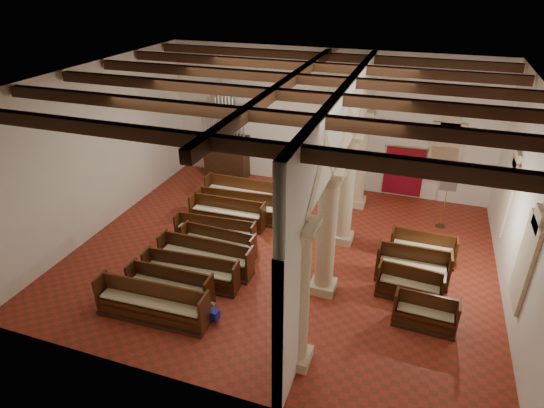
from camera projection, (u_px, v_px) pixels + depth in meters
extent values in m
plane|color=maroon|center=(282.00, 254.00, 15.79)|extent=(14.00, 14.00, 0.00)
plane|color=black|center=(284.00, 79.00, 13.01)|extent=(14.00, 14.00, 0.00)
cube|color=white|center=(325.00, 121.00, 19.43)|extent=(14.00, 0.02, 6.00)
cube|color=white|center=(195.00, 287.00, 9.37)|extent=(14.00, 0.02, 6.00)
cube|color=white|center=(99.00, 149.00, 16.41)|extent=(0.02, 12.00, 6.00)
cube|color=white|center=(527.00, 209.00, 12.39)|extent=(0.02, 12.00, 6.00)
cube|color=beige|center=(296.00, 357.00, 11.44)|extent=(0.75, 0.75, 0.30)
cylinder|color=beige|center=(297.00, 300.00, 10.60)|extent=(0.56, 0.56, 3.30)
cube|color=beige|center=(323.00, 286.00, 13.95)|extent=(0.75, 0.75, 0.30)
cylinder|color=beige|center=(326.00, 236.00, 13.12)|extent=(0.56, 0.56, 3.30)
cube|color=beige|center=(342.00, 237.00, 16.46)|extent=(0.75, 0.75, 0.30)
cylinder|color=beige|center=(346.00, 193.00, 15.63)|extent=(0.56, 0.56, 3.30)
cube|color=beige|center=(356.00, 201.00, 18.98)|extent=(0.75, 0.75, 0.30)
cylinder|color=beige|center=(360.00, 162.00, 18.14)|extent=(0.56, 0.56, 3.30)
cube|color=white|center=(344.00, 118.00, 12.94)|extent=(0.25, 11.90, 1.93)
cube|color=#2D6549|center=(527.00, 263.00, 11.51)|extent=(0.03, 1.00, 2.20)
cube|color=#2D6549|center=(509.00, 196.00, 14.86)|extent=(0.03, 1.00, 2.20)
cube|color=#2D6549|center=(445.00, 152.00, 18.35)|extent=(1.00, 0.03, 2.20)
cube|color=#3D1F13|center=(227.00, 158.00, 21.28)|extent=(2.00, 0.80, 1.80)
cube|color=#3D1F13|center=(226.00, 138.00, 20.81)|extent=(2.10, 0.85, 0.20)
cube|color=#322110|center=(281.00, 196.00, 19.63)|extent=(0.51, 0.51, 0.10)
cube|color=#322110|center=(281.00, 186.00, 19.41)|extent=(0.25, 0.25, 1.06)
cube|color=#322110|center=(280.00, 174.00, 19.07)|extent=(0.55, 0.47, 0.19)
cube|color=maroon|center=(404.00, 172.00, 19.22)|extent=(1.60, 0.06, 2.10)
cylinder|color=gold|center=(407.00, 148.00, 18.69)|extent=(1.80, 0.04, 0.04)
cone|color=#3D1F13|center=(440.00, 224.00, 17.46)|extent=(0.40, 0.40, 0.13)
cylinder|color=gold|center=(446.00, 195.00, 16.87)|extent=(0.04, 0.04, 2.66)
cylinder|color=gold|center=(452.00, 165.00, 16.30)|extent=(0.11, 0.78, 0.03)
cube|color=navy|center=(450.00, 179.00, 16.54)|extent=(0.61, 0.08, 0.94)
cube|color=navy|center=(214.00, 315.00, 12.67)|extent=(0.32, 0.28, 0.29)
cube|color=navy|center=(206.00, 299.00, 13.24)|extent=(0.35, 0.31, 0.30)
cube|color=navy|center=(238.00, 250.00, 15.52)|extent=(0.37, 0.31, 0.34)
cylinder|color=silver|center=(146.00, 307.00, 13.07)|extent=(0.97, 0.33, 0.10)
cylinder|color=silver|center=(197.00, 300.00, 13.36)|extent=(1.14, 0.13, 0.11)
cube|color=#3D1F13|center=(154.00, 317.00, 12.88)|extent=(3.31, 0.86, 0.11)
cube|color=#4C2710|center=(151.00, 310.00, 12.70)|extent=(3.15, 0.53, 0.48)
cube|color=#4C2710|center=(155.00, 297.00, 12.78)|extent=(3.13, 0.18, 1.01)
cube|color=#4C2710|center=(103.00, 289.00, 13.10)|extent=(0.10, 0.64, 1.01)
cube|color=#4C2710|center=(204.00, 313.00, 12.18)|extent=(0.10, 0.64, 1.01)
cube|color=#FEF4BC|center=(150.00, 302.00, 12.58)|extent=(3.02, 0.49, 0.05)
cube|color=#3D1F13|center=(171.00, 298.00, 13.61)|extent=(2.63, 0.73, 0.10)
cube|color=#543612|center=(170.00, 292.00, 13.44)|extent=(2.47, 0.43, 0.45)
cube|color=#543612|center=(173.00, 280.00, 13.52)|extent=(2.47, 0.10, 0.95)
cube|color=#543612|center=(133.00, 275.00, 13.75)|extent=(0.08, 0.60, 0.95)
cube|color=#543612|center=(209.00, 293.00, 13.02)|extent=(0.08, 0.60, 0.95)
cube|color=#FEF4BC|center=(169.00, 285.00, 13.33)|extent=(2.37, 0.39, 0.05)
cube|color=#3D1F13|center=(192.00, 283.00, 14.26)|extent=(3.08, 0.86, 0.10)
cube|color=#562F12|center=(190.00, 277.00, 14.09)|extent=(2.91, 0.56, 0.43)
cube|color=#562F12|center=(193.00, 267.00, 14.17)|extent=(2.89, 0.25, 0.92)
cube|color=#562F12|center=(149.00, 260.00, 14.47)|extent=(0.10, 0.58, 0.92)
cube|color=#562F12|center=(235.00, 279.00, 13.61)|extent=(0.10, 0.58, 0.92)
cube|color=#FEF4BC|center=(190.00, 271.00, 13.98)|extent=(2.80, 0.52, 0.05)
cube|color=#3D1F13|center=(206.00, 268.00, 14.94)|extent=(3.17, 0.73, 0.10)
cube|color=#451E0E|center=(205.00, 262.00, 14.77)|extent=(3.02, 0.42, 0.47)
cube|color=#451E0E|center=(208.00, 252.00, 14.85)|extent=(3.02, 0.08, 0.98)
cube|color=#451E0E|center=(164.00, 246.00, 15.15)|extent=(0.07, 0.62, 0.98)
cube|color=#451E0E|center=(250.00, 263.00, 14.27)|extent=(0.07, 0.62, 0.98)
cube|color=#FEF4BC|center=(204.00, 255.00, 14.65)|extent=(2.90, 0.38, 0.05)
cube|color=#3D1F13|center=(219.00, 253.00, 15.76)|extent=(2.67, 0.72, 0.09)
cube|color=#4D2710|center=(218.00, 248.00, 15.60)|extent=(2.51, 0.44, 0.41)
cube|color=#4D2710|center=(220.00, 239.00, 15.67)|extent=(2.50, 0.14, 0.86)
cube|color=#4D2710|center=(185.00, 235.00, 15.92)|extent=(0.08, 0.55, 0.86)
cube|color=#4D2710|center=(253.00, 248.00, 15.18)|extent=(0.08, 0.55, 0.86)
cube|color=#FEF4BC|center=(218.00, 242.00, 15.50)|extent=(2.41, 0.40, 0.05)
cube|color=#3D1F13|center=(216.00, 241.00, 16.46)|extent=(3.00, 0.81, 0.09)
cube|color=#482D0F|center=(215.00, 236.00, 16.31)|extent=(2.83, 0.54, 0.41)
cube|color=#482D0F|center=(217.00, 227.00, 16.37)|extent=(2.82, 0.24, 0.86)
cube|color=#482D0F|center=(179.00, 223.00, 16.67)|extent=(0.10, 0.54, 0.86)
cube|color=#482D0F|center=(253.00, 236.00, 15.84)|extent=(0.10, 0.54, 0.86)
cube|color=#FEF4BC|center=(214.00, 230.00, 16.20)|extent=(2.72, 0.49, 0.05)
cube|color=#3D1F13|center=(228.00, 223.00, 17.55)|extent=(2.97, 0.79, 0.10)
cube|color=#472E0F|center=(227.00, 218.00, 17.38)|extent=(2.81, 0.48, 0.46)
cube|color=#472E0F|center=(229.00, 209.00, 17.46)|extent=(2.80, 0.14, 0.98)
cube|color=#472E0F|center=(194.00, 205.00, 17.73)|extent=(0.09, 0.62, 0.98)
cube|color=#472E0F|center=(263.00, 217.00, 16.91)|extent=(0.09, 0.62, 0.98)
cube|color=#FEF4BC|center=(227.00, 212.00, 17.26)|extent=(2.70, 0.43, 0.05)
cube|color=#3D1F13|center=(239.00, 218.00, 17.94)|extent=(3.45, 0.99, 0.11)
cube|color=#4D1E10|center=(239.00, 212.00, 17.76)|extent=(3.28, 0.65, 0.49)
cube|color=#4D1E10|center=(241.00, 203.00, 17.84)|extent=(3.25, 0.30, 1.02)
cube|color=#4D1E10|center=(201.00, 199.00, 18.17)|extent=(0.12, 0.65, 1.02)
cube|color=#4D1E10|center=(280.00, 212.00, 17.22)|extent=(0.12, 0.65, 1.02)
cube|color=#FEF4BC|center=(238.00, 206.00, 17.63)|extent=(3.15, 0.60, 0.05)
cube|color=#3D1F13|center=(245.00, 203.00, 19.05)|extent=(3.40, 0.76, 0.11)
cube|color=#4E2E10|center=(244.00, 198.00, 18.87)|extent=(3.25, 0.44, 0.48)
cube|color=#4E2E10|center=(246.00, 189.00, 18.95)|extent=(3.25, 0.09, 1.01)
cube|color=#4E2E10|center=(208.00, 186.00, 19.29)|extent=(0.08, 0.64, 1.01)
cube|color=#4E2E10|center=(283.00, 197.00, 18.33)|extent=(0.08, 0.64, 1.01)
cube|color=#FEF4BC|center=(244.00, 192.00, 18.75)|extent=(3.12, 0.40, 0.05)
cube|color=#3D1F13|center=(423.00, 325.00, 12.60)|extent=(1.72, 0.73, 0.09)
cube|color=#562C12|center=(424.00, 319.00, 12.44)|extent=(1.56, 0.44, 0.43)
cube|color=#562C12|center=(426.00, 307.00, 12.51)|extent=(1.54, 0.13, 0.90)
cube|color=#562C12|center=(395.00, 304.00, 12.62)|extent=(0.09, 0.57, 0.90)
cube|color=#562C12|center=(457.00, 317.00, 12.15)|extent=(0.09, 0.57, 0.90)
cube|color=#FEF4BC|center=(426.00, 312.00, 12.33)|extent=(1.49, 0.40, 0.05)
cube|color=#3D1F13|center=(407.00, 296.00, 13.68)|extent=(1.95, 0.79, 0.10)
cube|color=#552512|center=(409.00, 290.00, 13.52)|extent=(1.78, 0.49, 0.43)
cube|color=#552512|center=(410.00, 279.00, 13.59)|extent=(1.76, 0.17, 0.91)
cube|color=#552512|center=(378.00, 276.00, 13.73)|extent=(0.10, 0.58, 0.91)
cube|color=#552512|center=(443.00, 289.00, 13.20)|extent=(0.10, 0.58, 0.91)
cube|color=#FEF4BC|center=(410.00, 284.00, 13.41)|extent=(1.71, 0.45, 0.05)
cube|color=#3D1F13|center=(410.00, 279.00, 14.45)|extent=(2.24, 0.82, 0.11)
cube|color=#572712|center=(412.00, 272.00, 14.26)|extent=(2.08, 0.49, 0.49)
cube|color=#572712|center=(413.00, 260.00, 14.35)|extent=(2.07, 0.13, 1.04)
cube|color=#572712|center=(378.00, 257.00, 14.51)|extent=(0.09, 0.66, 1.04)
cube|color=#572712|center=(449.00, 270.00, 13.89)|extent=(0.09, 0.66, 1.04)
cube|color=#FEF4BC|center=(413.00, 265.00, 14.14)|extent=(2.00, 0.45, 0.05)
cube|color=#3D1F13|center=(421.00, 259.00, 15.43)|extent=(2.13, 0.71, 0.10)
cube|color=#572B12|center=(422.00, 253.00, 15.26)|extent=(1.98, 0.41, 0.44)
cube|color=#572B12|center=(423.00, 243.00, 15.34)|extent=(1.98, 0.09, 0.93)
cube|color=#572B12|center=(392.00, 240.00, 15.50)|extent=(0.07, 0.59, 0.93)
cube|color=#572B12|center=(456.00, 251.00, 14.91)|extent=(0.07, 0.59, 0.93)
cube|color=#FEF4BC|center=(423.00, 247.00, 15.15)|extent=(1.90, 0.37, 0.05)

